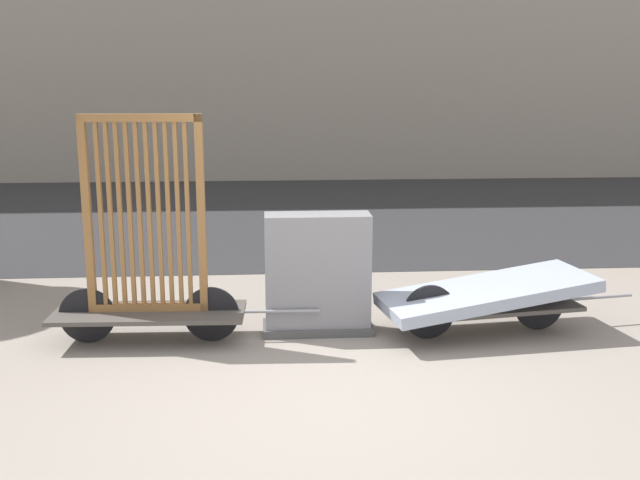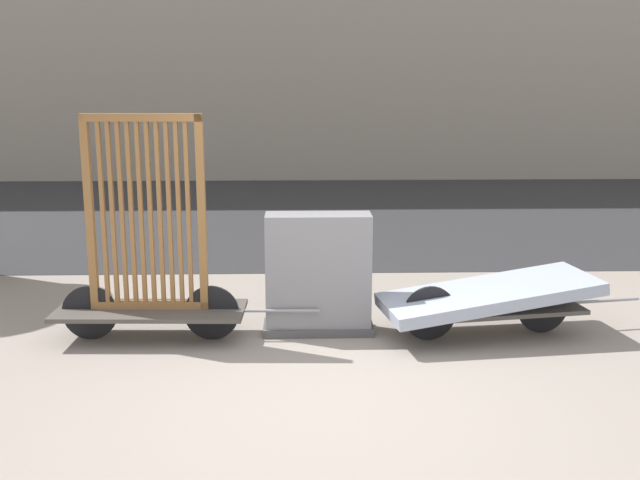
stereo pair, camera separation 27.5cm
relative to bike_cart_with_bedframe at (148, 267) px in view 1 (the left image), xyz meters
The scene contains 5 objects.
ground_plane 2.24m from the bike_cart_with_bedframe, 42.00° to the right, with size 60.00×60.00×0.00m, color gray.
road_strip 6.92m from the bike_cart_with_bedframe, 76.77° to the left, with size 56.00×8.69×0.01m.
bike_cart_with_bedframe is the anchor object (origin of this frame).
bike_cart_with_mattress 3.18m from the bike_cart_with_bedframe, ahead, with size 2.61×1.15×0.58m.
utility_cabinet 1.58m from the bike_cart_with_bedframe, ahead, with size 1.05×0.41×1.16m.
Camera 1 is at (-0.46, -5.28, 2.40)m, focal length 42.00 mm.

